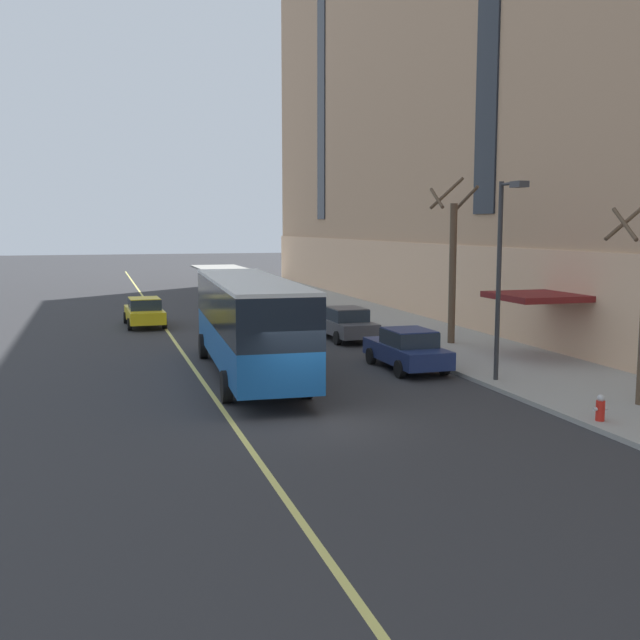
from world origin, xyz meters
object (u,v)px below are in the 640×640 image
(parked_car_darkgray_3, at_px, (345,323))
(fire_hydrant, at_px, (600,408))
(parked_car_white_5, at_px, (299,305))
(city_bus, at_px, (249,320))
(taxi_cab, at_px, (144,312))
(parked_car_navy_2, at_px, (407,349))
(street_lamp, at_px, (503,260))
(parked_car_white_0, at_px, (274,296))
(street_tree_far_uptown, at_px, (452,262))

(parked_car_darkgray_3, relative_size, fire_hydrant, 6.58)
(parked_car_white_5, relative_size, fire_hydrant, 6.64)
(city_bus, distance_m, taxi_cab, 15.45)
(parked_car_navy_2, relative_size, parked_car_darkgray_3, 0.97)
(parked_car_white_5, bearing_deg, taxi_cab, -175.24)
(taxi_cab, bearing_deg, city_bus, -79.92)
(parked_car_navy_2, bearing_deg, parked_car_darkgray_3, 88.77)
(city_bus, relative_size, parked_car_darkgray_3, 2.65)
(parked_car_white_5, height_order, street_lamp, street_lamp)
(parked_car_white_0, bearing_deg, street_tree_far_uptown, -77.79)
(parked_car_white_0, bearing_deg, street_lamp, -86.35)
(parked_car_white_5, bearing_deg, parked_car_white_0, 89.58)
(parked_car_white_0, height_order, taxi_cab, same)
(street_lamp, bearing_deg, taxi_cab, 119.10)
(city_bus, bearing_deg, street_tree_far_uptown, 23.17)
(parked_car_white_0, xyz_separation_m, taxi_cab, (-8.89, -7.20, 0.00))
(parked_car_darkgray_3, height_order, street_tree_far_uptown, street_tree_far_uptown)
(city_bus, xyz_separation_m, parked_car_navy_2, (5.97, -0.33, -1.28))
(taxi_cab, relative_size, street_lamp, 0.72)
(city_bus, distance_m, fire_hydrant, 12.18)
(city_bus, xyz_separation_m, taxi_cab, (-2.69, 15.16, -1.28))
(parked_car_darkgray_3, height_order, street_lamp, street_lamp)
(parked_car_navy_2, height_order, parked_car_darkgray_3, same)
(parked_car_darkgray_3, bearing_deg, street_tree_far_uptown, -38.23)
(street_lamp, distance_m, fire_hydrant, 6.62)
(city_bus, relative_size, street_tree_far_uptown, 1.69)
(city_bus, bearing_deg, parked_car_white_5, 68.85)
(parked_car_darkgray_3, bearing_deg, fire_hydrant, -84.41)
(street_lamp, bearing_deg, parked_car_navy_2, 118.65)
(parked_car_white_5, relative_size, taxi_cab, 0.99)
(parked_car_white_0, xyz_separation_m, street_lamp, (1.67, -26.17, 3.48))
(parked_car_navy_2, relative_size, street_lamp, 0.68)
(taxi_cab, height_order, street_lamp, street_lamp)
(city_bus, distance_m, street_tree_far_uptown, 11.12)
(city_bus, height_order, parked_car_white_5, city_bus)
(parked_car_white_0, height_order, street_tree_far_uptown, street_tree_far_uptown)
(parked_car_darkgray_3, distance_m, taxi_cab, 11.72)
(parked_car_white_0, distance_m, street_tree_far_uptown, 18.70)
(street_lamp, bearing_deg, street_tree_far_uptown, 74.65)
(taxi_cab, relative_size, street_tree_far_uptown, 0.65)
(street_tree_far_uptown, distance_m, street_lamp, 8.45)
(street_tree_far_uptown, bearing_deg, street_lamp, -105.35)
(parked_car_white_0, bearing_deg, taxi_cab, -141.02)
(parked_car_darkgray_3, xyz_separation_m, taxi_cab, (-8.83, 7.71, 0.00))
(street_tree_far_uptown, relative_size, street_lamp, 1.11)
(parked_car_white_5, height_order, street_tree_far_uptown, street_tree_far_uptown)
(parked_car_white_0, distance_m, parked_car_darkgray_3, 14.91)
(parked_car_white_0, distance_m, fire_hydrant, 31.66)
(fire_hydrant, bearing_deg, parked_car_darkgray_3, 95.59)
(city_bus, distance_m, parked_car_white_0, 23.24)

